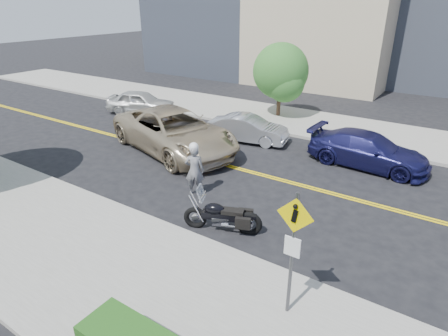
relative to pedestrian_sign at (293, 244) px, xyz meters
name	(u,v)px	position (x,y,z in m)	size (l,w,h in m)	color
ground_plane	(257,174)	(-4.20, 6.31, -1.96)	(120.00, 120.00, 0.00)	black
sidewalk_near	(118,274)	(-4.20, -1.19, -1.89)	(60.00, 5.00, 0.15)	#9E9B91
sidewalk_far	(321,125)	(-4.20, 13.81, -1.89)	(60.00, 5.00, 0.15)	#9E9B91
pedestrian_sign	(293,244)	(0.00, 0.00, 0.00)	(0.78, 0.08, 3.00)	#4C4C51
motorcyclist	(195,169)	(-5.28, 3.53, -0.96)	(0.82, 0.75, 2.01)	#9E9EA3
motorcycle	(223,210)	(-3.12, 2.09, -1.24)	(2.37, 0.72, 1.44)	black
suv	(174,131)	(-8.71, 6.44, -0.99)	(3.22, 6.98, 1.94)	#BDAB8A
parked_car_white	(141,102)	(-14.62, 10.20, -1.24)	(1.69, 4.21, 1.43)	silver
parked_car_silver	(248,129)	(-6.50, 9.46, -1.30)	(1.39, 3.99, 1.32)	#ACAFB4
parked_car_blue	(368,150)	(-0.70, 9.59, -1.24)	(2.03, 5.00, 1.45)	navy
tree_far_a	(281,71)	(-7.05, 14.09, 0.81)	(3.21, 3.21, 4.38)	#382619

